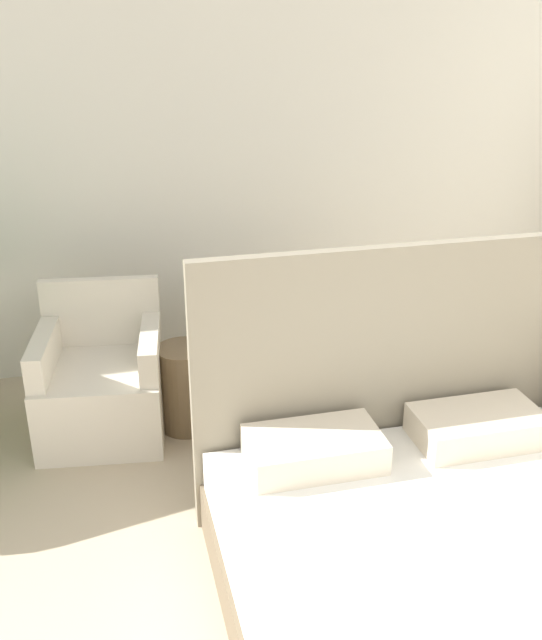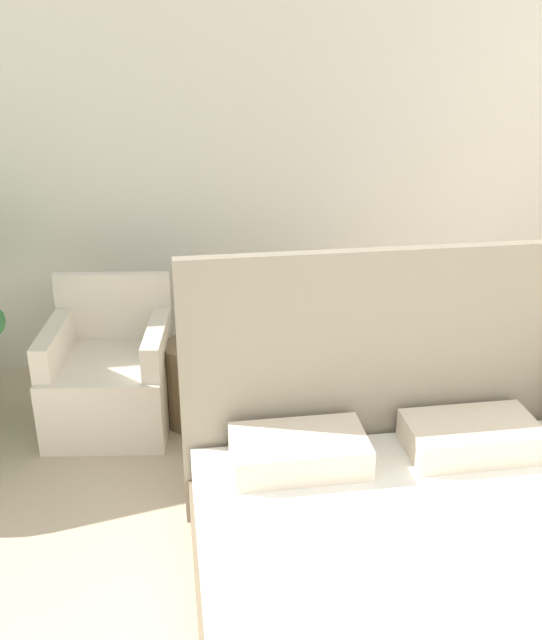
# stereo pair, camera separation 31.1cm
# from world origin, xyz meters

# --- Properties ---
(wall_back) EXTENTS (10.00, 0.06, 2.90)m
(wall_back) POSITION_xyz_m (0.00, 4.09, 1.45)
(wall_back) COLOR silver
(wall_back) RESTS_ON ground_plane
(bed) EXTENTS (1.78, 2.19, 1.31)m
(bed) POSITION_xyz_m (0.45, 1.32, 0.25)
(bed) COLOR brown
(bed) RESTS_ON ground_plane
(armchair_near_window_left) EXTENTS (0.76, 0.76, 0.83)m
(armchair_near_window_left) POSITION_xyz_m (-0.83, 3.25, 0.27)
(armchair_near_window_left) COLOR beige
(armchair_near_window_left) RESTS_ON ground_plane
(armchair_near_window_right) EXTENTS (0.70, 0.69, 0.83)m
(armchair_near_window_right) POSITION_xyz_m (0.11, 3.25, 0.27)
(armchair_near_window_right) COLOR beige
(armchair_near_window_right) RESTS_ON ground_plane
(side_table) EXTENTS (0.31, 0.31, 0.51)m
(side_table) POSITION_xyz_m (-0.36, 3.18, 0.25)
(side_table) COLOR brown
(side_table) RESTS_ON ground_plane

